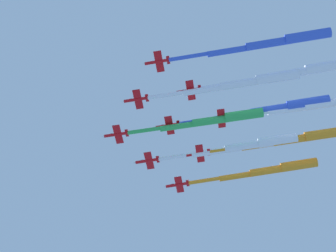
{
  "coord_description": "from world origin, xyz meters",
  "views": [
    {
      "loc": [
        48.97,
        35.26,
        23.95
      ],
      "look_at": [
        0.0,
        0.0,
        199.85
      ],
      "focal_mm": 54.91,
      "sensor_mm": 36.0,
      "label": 1
    }
  ],
  "objects": [
    {
      "name": "jet_starboard_outer",
      "position": [
        -9.49,
        46.41,
        200.4
      ],
      "size": [
        30.0,
        56.61,
        4.42
      ],
      "color": "red"
    },
    {
      "name": "jet_trail_port",
      "position": [
        -29.9,
        33.55,
        198.3
      ],
      "size": [
        28.92,
        53.26,
        4.44
      ],
      "color": "red"
    },
    {
      "name": "jet_lead",
      "position": [
        -7.11,
        14.05,
        198.91
      ],
      "size": [
        29.76,
        54.01,
        4.39
      ],
      "color": "red"
    },
    {
      "name": "jet_starboard_inner",
      "position": [
        -22.21,
        18.36,
        198.56
      ],
      "size": [
        30.2,
        55.87,
        4.46
      ],
      "color": "red"
    },
    {
      "name": "jet_trail_starboard",
      "position": [
        -26.0,
        50.9,
        199.47
      ],
      "size": [
        32.54,
        58.73,
        4.46
      ],
      "color": "red"
    },
    {
      "name": "jet_port_mid",
      "position": [
        -16.77,
        34.11,
        200.3
      ],
      "size": [
        31.52,
        58.89,
        4.44
      ],
      "color": "red"
    },
    {
      "name": "jet_starboard_mid",
      "position": [
        3.79,
        45.96,
        201.11
      ],
      "size": [
        32.36,
        60.69,
        4.38
      ],
      "color": "red"
    },
    {
      "name": "jet_port_inner",
      "position": [
        -1.94,
        30.37,
        199.01
      ],
      "size": [
        31.48,
        57.93,
        4.46
      ],
      "color": "red"
    },
    {
      "name": "jet_port_outer",
      "position": [
        -35.9,
        20.05,
        199.6
      ],
      "size": [
        28.48,
        53.7,
        4.47
      ],
      "color": "red"
    }
  ]
}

